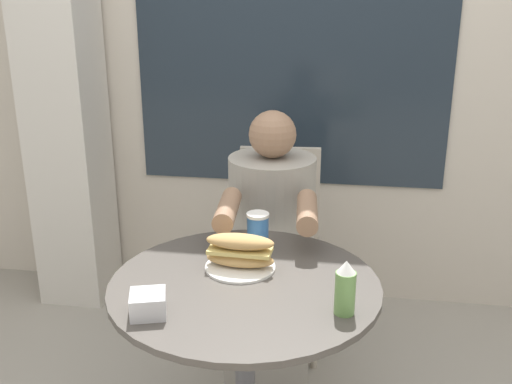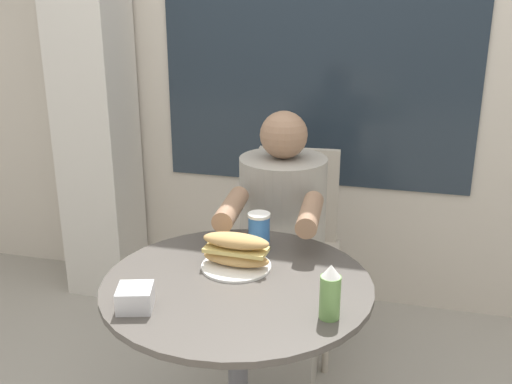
% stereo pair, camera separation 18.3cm
% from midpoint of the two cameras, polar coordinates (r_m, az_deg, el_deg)
% --- Properties ---
extents(storefront_wall, '(8.00, 0.09, 2.80)m').
position_cam_midpoint_polar(storefront_wall, '(2.87, 1.80, 16.43)').
color(storefront_wall, beige).
rests_on(storefront_wall, ground_plane).
extents(lattice_pillar, '(0.32, 0.32, 2.40)m').
position_cam_midpoint_polar(lattice_pillar, '(3.01, -19.92, 11.64)').
color(lattice_pillar, beige).
rests_on(lattice_pillar, ground_plane).
extents(cafe_table, '(0.77, 0.77, 0.74)m').
position_cam_midpoint_polar(cafe_table, '(1.82, -4.02, -14.03)').
color(cafe_table, '#47423D').
rests_on(cafe_table, ground_plane).
extents(diner_chair, '(0.41, 0.41, 0.87)m').
position_cam_midpoint_polar(diner_chair, '(2.62, 0.19, -3.61)').
color(diner_chair, '#ADA393').
rests_on(diner_chair, ground_plane).
extents(seated_diner, '(0.36, 0.60, 1.11)m').
position_cam_midpoint_polar(seated_diner, '(2.32, -0.87, -7.79)').
color(seated_diner, gray).
rests_on(seated_diner, ground_plane).
extents(sandwich_on_plate, '(0.21, 0.21, 0.11)m').
position_cam_midpoint_polar(sandwich_on_plate, '(1.78, -4.48, -5.93)').
color(sandwich_on_plate, white).
rests_on(sandwich_on_plate, cafe_table).
extents(drink_cup, '(0.07, 0.07, 0.12)m').
position_cam_midpoint_polar(drink_cup, '(1.91, -2.48, -3.71)').
color(drink_cup, '#336BB7').
rests_on(drink_cup, cafe_table).
extents(napkin_box, '(0.11, 0.11, 0.06)m').
position_cam_midpoint_polar(napkin_box, '(1.59, -13.56, -10.41)').
color(napkin_box, silver).
rests_on(napkin_box, cafe_table).
extents(condiment_bottle, '(0.05, 0.05, 0.15)m').
position_cam_midpoint_polar(condiment_bottle, '(1.54, 5.12, -9.19)').
color(condiment_bottle, '#66934C').
rests_on(condiment_bottle, cafe_table).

